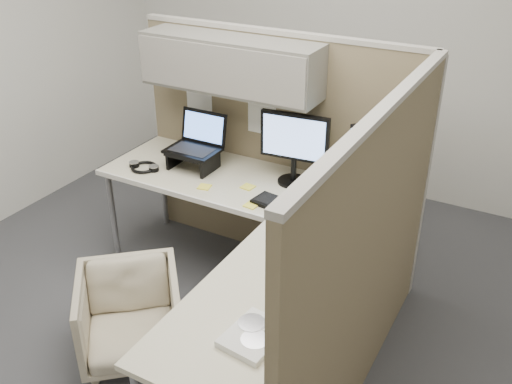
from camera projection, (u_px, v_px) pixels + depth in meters
The scene contains 20 objects.
ground at pixel (223, 325), 3.54m from camera, with size 4.50×4.50×0.00m, color #3A3B40.
partition_back at pixel (256, 112), 3.75m from camera, with size 2.00×0.36×1.63m.
partition_right at pixel (370, 264), 2.72m from camera, with size 0.07×2.03×1.63m.
desk at pixel (249, 227), 3.26m from camera, with size 2.00×1.98×0.73m.
office_chair at pixel (130, 312), 3.22m from camera, with size 0.56×0.52×0.57m, color beige.
monitor_left at pixel (294, 143), 3.53m from camera, with size 0.44×0.20×0.47m.
monitor_right at pixel (367, 169), 3.20m from camera, with size 0.34×0.33×0.47m.
laptop_station at pixel (195, 148), 3.81m from camera, with size 0.34×0.29×0.36m.
keyboard at pixel (288, 208), 3.34m from camera, with size 0.45×0.15×0.02m, color black.
mouse at pixel (316, 218), 3.23m from camera, with size 0.10×0.07×0.04m, color black.
travel_mug at pixel (324, 178), 3.51m from camera, with size 0.09×0.09×0.19m.
soda_can_green at pixel (353, 224), 3.09m from camera, with size 0.07×0.07×0.12m, color black.
soda_can_silver at pixel (346, 201), 3.32m from camera, with size 0.07×0.07×0.12m, color #268C1E.
sticky_note_b at pixel (251, 205), 3.39m from camera, with size 0.08×0.08×0.01m, color yellow.
sticky_note_a at pixel (204, 187), 3.60m from camera, with size 0.08×0.08×0.01m, color yellow.
sticky_note_d at pixel (248, 187), 3.60m from camera, with size 0.08×0.08×0.01m, color yellow.
sticky_note_c at pixel (209, 169), 3.83m from camera, with size 0.08×0.08×0.01m, color yellow.
headphones at pixel (144, 167), 3.83m from camera, with size 0.22×0.19×0.03m.
paper_stack at pixel (254, 336), 2.39m from camera, with size 0.24×0.29×0.03m.
desk_clock at pixel (298, 272), 2.72m from camera, with size 0.09×0.10×0.10m.
Camera 1 is at (1.50, -2.29, 2.41)m, focal length 40.00 mm.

